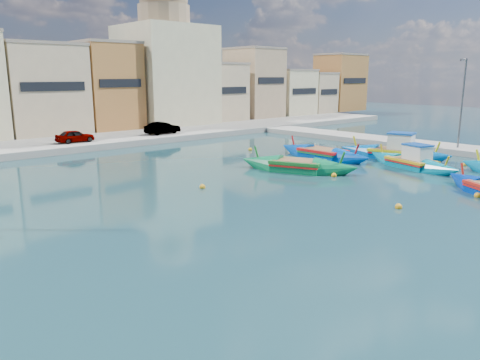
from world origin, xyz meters
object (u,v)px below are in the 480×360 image
luzzu_green (297,167)px  luzzu_cyan_mid (323,155)px  luzzu_turquoise_cabin (412,163)px  church_block (166,61)px  luzzu_blue_cabin (394,154)px  quay_street_lamp (462,103)px

luzzu_green → luzzu_cyan_mid: bearing=21.2°
luzzu_turquoise_cabin → luzzu_cyan_mid: 7.07m
church_block → luzzu_turquoise_cabin: (-1.59, -34.66, -8.07)m
church_block → luzzu_turquoise_cabin: 35.62m
luzzu_blue_cabin → luzzu_turquoise_cabin: bearing=-131.7°
luzzu_turquoise_cabin → luzzu_cyan_mid: luzzu_turquoise_cabin is taller
quay_street_lamp → luzzu_turquoise_cabin: quay_street_lamp is taller
church_block → luzzu_cyan_mid: church_block is taller
luzzu_cyan_mid → luzzu_green: bearing=-158.8°
luzzu_turquoise_cabin → luzzu_green: luzzu_turquoise_cabin is taller
church_block → luzzu_blue_cabin: church_block is taller
luzzu_blue_cabin → church_block: bearing=91.8°
luzzu_blue_cabin → luzzu_green: bearing=169.6°
church_block → luzzu_turquoise_cabin: size_ratio=2.17×
church_block → luzzu_green: bearing=-106.4°
church_block → luzzu_cyan_mid: 29.14m
quay_street_lamp → luzzu_cyan_mid: bearing=149.9°
quay_street_lamp → luzzu_turquoise_cabin: bearing=-175.8°
quay_street_lamp → luzzu_green: bearing=165.9°
quay_street_lamp → luzzu_blue_cabin: (-6.43, 2.27, -3.94)m
luzzu_green → luzzu_turquoise_cabin: bearing=-33.2°
church_block → luzzu_blue_cabin: 32.74m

